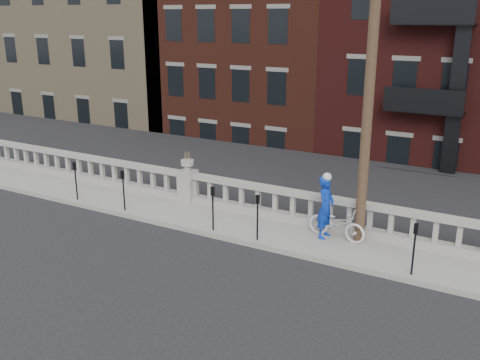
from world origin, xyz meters
name	(u,v)px	position (x,y,z in m)	size (l,w,h in m)	color
ground	(110,245)	(0.00, 0.00, 0.00)	(120.00, 120.00, 0.00)	black
sidewalk	(172,211)	(0.00, 3.00, 0.07)	(32.00, 2.20, 0.15)	gray
balustrade	(188,187)	(0.00, 3.95, 0.64)	(28.00, 0.34, 1.03)	gray
planter_pedestal	(188,182)	(0.00, 3.95, 0.83)	(0.55, 0.55, 1.76)	gray
lower_level	(369,77)	(0.56, 23.04, 2.63)	(80.00, 44.00, 20.80)	#605E59
utility_pole	(371,60)	(6.20, 3.60, 5.24)	(1.60, 0.28, 10.00)	#422D1E
parking_meter_a	(75,176)	(-3.47, 2.15, 1.00)	(0.10, 0.09, 1.36)	black
parking_meter_b	(123,186)	(-1.31, 2.15, 1.00)	(0.10, 0.09, 1.36)	black
parking_meter_c	(213,203)	(2.16, 2.15, 1.00)	(0.10, 0.09, 1.36)	black
parking_meter_d	(257,212)	(3.66, 2.15, 1.00)	(0.10, 0.09, 1.36)	black
parking_meter_e	(414,243)	(8.01, 2.15, 1.00)	(0.10, 0.09, 1.36)	black
bicycle	(337,223)	(5.59, 3.38, 0.61)	(0.61, 1.75, 0.92)	white
cyclist	(326,207)	(5.26, 3.31, 1.07)	(0.67, 0.44, 1.84)	#0B30AE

